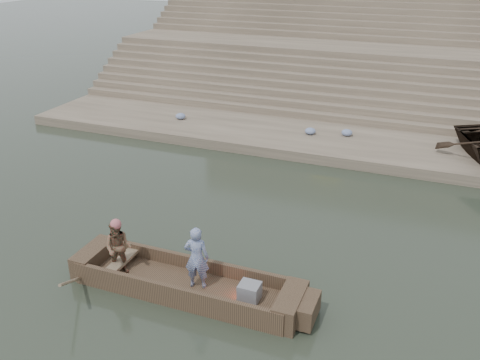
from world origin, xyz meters
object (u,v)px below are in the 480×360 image
Objects in this scene: main_rowboat at (186,287)px; rowing_man at (118,247)px; standing_man at (197,258)px; television at (249,292)px.

rowing_man reaches higher than main_rowboat.
standing_man is at bearing -12.50° from rowing_man.
standing_man reaches higher than rowing_man.
main_rowboat is 1.85m from rowing_man.
rowing_man is at bearing -174.97° from main_rowboat.
main_rowboat is 3.64× the size of rowing_man.
rowing_man is 3.30m from television.
standing_man is 1.13× the size of rowing_man.
television is at bearing 0.00° from main_rowboat.
main_rowboat is at bearing 180.00° from television.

